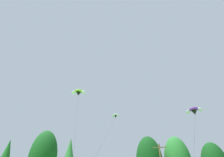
# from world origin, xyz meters

# --- Properties ---
(parafoil_kite_high_lime_white) EXTENTS (7.80, 14.68, 23.34)m
(parafoil_kite_high_lime_white) POSITION_xyz_m (-11.80, 42.31, 24.11)
(parafoil_kite_high_lime_white) COLOR #93D633
(parafoil_kite_mid_purple) EXTENTS (5.31, 8.70, 11.04)m
(parafoil_kite_mid_purple) POSITION_xyz_m (9.77, 28.15, 11.73)
(parafoil_kite_mid_purple) COLOR purple
(parafoil_kite_far_white) EXTENTS (3.58, 19.17, 18.10)m
(parafoil_kite_far_white) POSITION_xyz_m (-3.24, 46.72, 19.16)
(parafoil_kite_far_white) COLOR white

